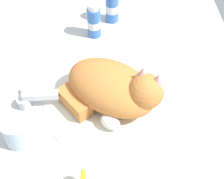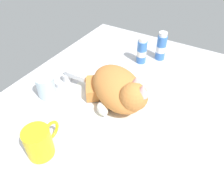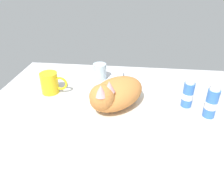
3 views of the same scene
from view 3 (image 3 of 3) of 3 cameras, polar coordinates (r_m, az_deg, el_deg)
The scene contains 8 objects.
ground_plane at distance 90.44cm, azimuth 1.25°, elevation -5.14°, with size 110.00×82.50×3.00cm, color silver.
sink_basin at distance 89.43cm, azimuth 1.26°, elevation -4.19°, with size 37.68×37.68×0.61cm, color silver.
faucet at distance 107.61cm, azimuth 2.41°, elevation 3.22°, with size 12.04×11.56×5.26cm.
cat at distance 85.17cm, azimuth 0.57°, elevation -1.05°, with size 27.98×30.09×14.65cm.
coffee_mug at distance 100.78cm, azimuth -15.91°, elevation 1.68°, with size 12.04×7.66×9.59cm.
rinse_cup at distance 110.04cm, azimuth -3.22°, elevation 4.76°, with size 6.65×6.65×8.02cm.
toothpaste_bottle at distance 91.97cm, azimuth 19.32°, elevation -1.07°, with size 4.35×4.35×12.24cm.
mouthwash_bottle at distance 88.48cm, azimuth 24.65°, elevation -3.10°, with size 4.44×4.44×13.26cm.
Camera 3 is at (6.68, -74.29, 49.65)cm, focal length 34.85 mm.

